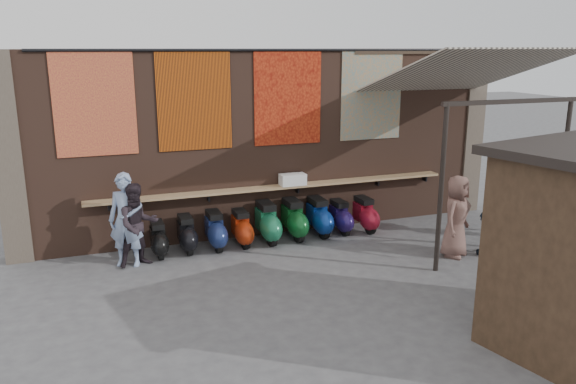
% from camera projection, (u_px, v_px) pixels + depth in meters
% --- Properties ---
extents(ground, '(70.00, 70.00, 0.00)m').
position_uv_depth(ground, '(319.00, 274.00, 10.30)').
color(ground, '#474749').
rests_on(ground, ground).
extents(brick_wall, '(10.00, 0.40, 4.00)m').
position_uv_depth(brick_wall, '(272.00, 143.00, 12.26)').
color(brick_wall, brown).
rests_on(brick_wall, ground).
extents(pier_left, '(0.50, 0.50, 4.00)m').
position_uv_depth(pier_left, '(9.00, 159.00, 10.51)').
color(pier_left, '#4C4238').
rests_on(pier_left, ground).
extents(pier_right, '(0.50, 0.50, 4.00)m').
position_uv_depth(pier_right, '(469.00, 132.00, 14.00)').
color(pier_right, '#4C4238').
rests_on(pier_right, ground).
extents(eating_counter, '(8.00, 0.32, 0.05)m').
position_uv_depth(eating_counter, '(277.00, 187.00, 12.14)').
color(eating_counter, '#9E7A51').
rests_on(eating_counter, brick_wall).
extents(shelf_box, '(0.56, 0.29, 0.25)m').
position_uv_depth(shelf_box, '(293.00, 179.00, 12.19)').
color(shelf_box, white).
rests_on(shelf_box, eating_counter).
extents(tapestry_redgold, '(1.50, 0.02, 2.00)m').
position_uv_depth(tapestry_redgold, '(95.00, 104.00, 10.60)').
color(tapestry_redgold, maroon).
rests_on(tapestry_redgold, brick_wall).
extents(tapestry_sun, '(1.50, 0.02, 2.00)m').
position_uv_depth(tapestry_sun, '(194.00, 101.00, 11.24)').
color(tapestry_sun, '#E95A0D').
rests_on(tapestry_sun, brick_wall).
extents(tapestry_orange, '(1.50, 0.02, 2.00)m').
position_uv_depth(tapestry_orange, '(288.00, 98.00, 11.91)').
color(tapestry_orange, '#B93817').
rests_on(tapestry_orange, brick_wall).
extents(tapestry_multi, '(1.50, 0.02, 2.00)m').
position_uv_depth(tapestry_multi, '(371.00, 95.00, 12.58)').
color(tapestry_multi, teal).
rests_on(tapestry_multi, brick_wall).
extents(hang_rail, '(9.50, 0.06, 0.06)m').
position_uv_depth(hang_rail, '(274.00, 50.00, 11.55)').
color(hang_rail, black).
rests_on(hang_rail, brick_wall).
extents(scooter_stool_0, '(0.33, 0.72, 0.69)m').
position_uv_depth(scooter_stool_0, '(158.00, 239.00, 11.10)').
color(scooter_stool_0, black).
rests_on(scooter_stool_0, ground).
extents(scooter_stool_1, '(0.34, 0.77, 0.73)m').
position_uv_depth(scooter_stool_1, '(187.00, 234.00, 11.35)').
color(scooter_stool_1, black).
rests_on(scooter_stool_1, ground).
extents(scooter_stool_2, '(0.36, 0.81, 0.77)m').
position_uv_depth(scooter_stool_2, '(215.00, 231.00, 11.51)').
color(scooter_stool_2, navy).
rests_on(scooter_stool_2, ground).
extents(scooter_stool_3, '(0.35, 0.78, 0.74)m').
position_uv_depth(scooter_stool_3, '(242.00, 228.00, 11.70)').
color(scooter_stool_3, '#A6290C').
rests_on(scooter_stool_3, ground).
extents(scooter_stool_4, '(0.40, 0.89, 0.85)m').
position_uv_depth(scooter_stool_4, '(267.00, 223.00, 11.89)').
color(scooter_stool_4, '#1A6B46').
rests_on(scooter_stool_4, ground).
extents(scooter_stool_5, '(0.40, 0.89, 0.84)m').
position_uv_depth(scooter_stool_5, '(294.00, 220.00, 12.13)').
color(scooter_stool_5, '#0F4B1F').
rests_on(scooter_stool_5, ground).
extents(scooter_stool_6, '(0.39, 0.87, 0.82)m').
position_uv_depth(scooter_stool_6, '(319.00, 217.00, 12.34)').
color(scooter_stool_6, navy).
rests_on(scooter_stool_6, ground).
extents(scooter_stool_7, '(0.34, 0.76, 0.72)m').
position_uv_depth(scooter_stool_7, '(340.00, 217.00, 12.51)').
color(scooter_stool_7, '#201349').
rests_on(scooter_stool_7, ground).
extents(scooter_stool_8, '(0.36, 0.80, 0.76)m').
position_uv_depth(scooter_stool_8, '(365.00, 215.00, 12.64)').
color(scooter_stool_8, maroon).
rests_on(scooter_stool_8, ground).
extents(diner_left, '(0.77, 0.65, 1.80)m').
position_uv_depth(diner_left, '(126.00, 220.00, 10.50)').
color(diner_left, '#849AC1').
rests_on(diner_left, ground).
extents(diner_right, '(0.89, 0.75, 1.60)m').
position_uv_depth(diner_right, '(138.00, 225.00, 10.51)').
color(diner_right, black).
rests_on(diner_right, ground).
extents(shopper_navy, '(1.13, 0.86, 1.79)m').
position_uv_depth(shopper_navy, '(494.00, 212.00, 11.05)').
color(shopper_navy, black).
rests_on(shopper_navy, ground).
extents(shopper_grey, '(1.04, 0.61, 1.59)m').
position_uv_depth(shopper_grey, '(520.00, 202.00, 12.13)').
color(shopper_grey, '#57555A').
rests_on(shopper_grey, ground).
extents(shopper_tan, '(0.96, 0.87, 1.64)m').
position_uv_depth(shopper_tan, '(456.00, 216.00, 11.00)').
color(shopper_tan, brown).
rests_on(shopper_tan, ground).
extents(stall_sign, '(1.18, 0.32, 0.50)m').
position_uv_depth(stall_sign, '(536.00, 195.00, 8.14)').
color(stall_sign, gold).
rests_on(stall_sign, market_stall).
extents(stall_shelf, '(2.02, 0.57, 0.06)m').
position_uv_depth(stall_shelf, '(529.00, 258.00, 8.38)').
color(stall_shelf, '#473321').
rests_on(stall_shelf, market_stall).
extents(awning_canvas, '(3.20, 3.28, 0.97)m').
position_uv_depth(awning_canvas, '(462.00, 72.00, 11.41)').
color(awning_canvas, beige).
rests_on(awning_canvas, brick_wall).
extents(awning_ledger, '(3.30, 0.08, 0.12)m').
position_uv_depth(awning_ledger, '(420.00, 51.00, 12.75)').
color(awning_ledger, '#33261C').
rests_on(awning_ledger, brick_wall).
extents(awning_header, '(3.00, 0.08, 0.08)m').
position_uv_depth(awning_header, '(512.00, 101.00, 10.16)').
color(awning_header, black).
rests_on(awning_header, awning_post_left).
extents(awning_post_left, '(0.09, 0.09, 3.10)m').
position_uv_depth(awning_post_left, '(441.00, 190.00, 10.07)').
color(awning_post_left, black).
rests_on(awning_post_left, ground).
extents(awning_post_right, '(0.09, 0.09, 3.10)m').
position_uv_depth(awning_post_right, '(562.00, 178.00, 11.01)').
color(awning_post_right, black).
rests_on(awning_post_right, ground).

